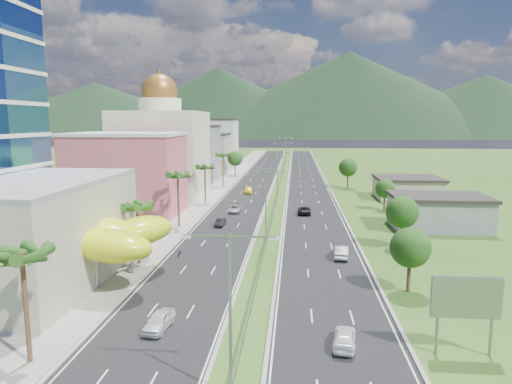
# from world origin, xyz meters

# --- Properties ---
(ground) EXTENTS (500.00, 500.00, 0.00)m
(ground) POSITION_xyz_m (0.00, 0.00, 0.00)
(ground) COLOR #2D5119
(ground) RESTS_ON ground
(road_left) EXTENTS (11.00, 260.00, 0.04)m
(road_left) POSITION_xyz_m (-7.50, 90.00, 0.02)
(road_left) COLOR black
(road_left) RESTS_ON ground
(road_right) EXTENTS (11.00, 260.00, 0.04)m
(road_right) POSITION_xyz_m (7.50, 90.00, 0.02)
(road_right) COLOR black
(road_right) RESTS_ON ground
(sidewalk_left) EXTENTS (7.00, 260.00, 0.12)m
(sidewalk_left) POSITION_xyz_m (-17.00, 90.00, 0.06)
(sidewalk_left) COLOR gray
(sidewalk_left) RESTS_ON ground
(median_guardrail) EXTENTS (0.10, 216.06, 0.76)m
(median_guardrail) POSITION_xyz_m (0.00, 71.99, 0.62)
(median_guardrail) COLOR gray
(median_guardrail) RESTS_ON ground
(streetlight_median_a) EXTENTS (6.04, 0.25, 11.00)m
(streetlight_median_a) POSITION_xyz_m (0.00, -25.00, 6.75)
(streetlight_median_a) COLOR gray
(streetlight_median_a) RESTS_ON ground
(streetlight_median_b) EXTENTS (6.04, 0.25, 11.00)m
(streetlight_median_b) POSITION_xyz_m (0.00, 10.00, 6.75)
(streetlight_median_b) COLOR gray
(streetlight_median_b) RESTS_ON ground
(streetlight_median_c) EXTENTS (6.04, 0.25, 11.00)m
(streetlight_median_c) POSITION_xyz_m (0.00, 50.00, 6.75)
(streetlight_median_c) COLOR gray
(streetlight_median_c) RESTS_ON ground
(streetlight_median_d) EXTENTS (6.04, 0.25, 11.00)m
(streetlight_median_d) POSITION_xyz_m (0.00, 95.00, 6.75)
(streetlight_median_d) COLOR gray
(streetlight_median_d) RESTS_ON ground
(streetlight_median_e) EXTENTS (6.04, 0.25, 11.00)m
(streetlight_median_e) POSITION_xyz_m (0.00, 140.00, 6.75)
(streetlight_median_e) COLOR gray
(streetlight_median_e) RESTS_ON ground
(lime_canopy) EXTENTS (18.00, 15.00, 7.40)m
(lime_canopy) POSITION_xyz_m (-20.00, -4.00, 4.99)
(lime_canopy) COLOR #CEDE15
(lime_canopy) RESTS_ON ground
(pink_shophouse) EXTENTS (20.00, 15.00, 15.00)m
(pink_shophouse) POSITION_xyz_m (-28.00, 32.00, 7.50)
(pink_shophouse) COLOR #D05569
(pink_shophouse) RESTS_ON ground
(domed_building) EXTENTS (20.00, 20.00, 28.70)m
(domed_building) POSITION_xyz_m (-28.00, 55.00, 11.35)
(domed_building) COLOR beige
(domed_building) RESTS_ON ground
(midrise_grey) EXTENTS (16.00, 15.00, 16.00)m
(midrise_grey) POSITION_xyz_m (-27.00, 80.00, 8.00)
(midrise_grey) COLOR gray
(midrise_grey) RESTS_ON ground
(midrise_beige) EXTENTS (16.00, 15.00, 13.00)m
(midrise_beige) POSITION_xyz_m (-27.00, 102.00, 6.50)
(midrise_beige) COLOR #AD9F8E
(midrise_beige) RESTS_ON ground
(midrise_white) EXTENTS (16.00, 15.00, 18.00)m
(midrise_white) POSITION_xyz_m (-27.00, 125.00, 9.00)
(midrise_white) COLOR silver
(midrise_white) RESTS_ON ground
(billboard) EXTENTS (5.20, 0.35, 6.20)m
(billboard) POSITION_xyz_m (17.00, -18.00, 4.42)
(billboard) COLOR gray
(billboard) RESTS_ON ground
(shed_near) EXTENTS (15.00, 10.00, 5.00)m
(shed_near) POSITION_xyz_m (28.00, 25.00, 2.50)
(shed_near) COLOR gray
(shed_near) RESTS_ON ground
(shed_far) EXTENTS (14.00, 12.00, 4.40)m
(shed_far) POSITION_xyz_m (30.00, 55.00, 2.20)
(shed_far) COLOR #AD9F8E
(shed_far) RESTS_ON ground
(palm_tree_a) EXTENTS (3.60, 3.60, 9.10)m
(palm_tree_a) POSITION_xyz_m (-15.50, -22.00, 8.02)
(palm_tree_a) COLOR #47301C
(palm_tree_a) RESTS_ON ground
(palm_tree_b) EXTENTS (3.60, 3.60, 8.10)m
(palm_tree_b) POSITION_xyz_m (-15.50, 2.00, 7.06)
(palm_tree_b) COLOR #47301C
(palm_tree_b) RESTS_ON ground
(palm_tree_c) EXTENTS (3.60, 3.60, 9.60)m
(palm_tree_c) POSITION_xyz_m (-15.50, 22.00, 8.50)
(palm_tree_c) COLOR #47301C
(palm_tree_c) RESTS_ON ground
(palm_tree_d) EXTENTS (3.60, 3.60, 8.60)m
(palm_tree_d) POSITION_xyz_m (-15.50, 45.00, 7.54)
(palm_tree_d) COLOR #47301C
(palm_tree_d) RESTS_ON ground
(palm_tree_e) EXTENTS (3.60, 3.60, 9.40)m
(palm_tree_e) POSITION_xyz_m (-15.50, 70.00, 8.31)
(palm_tree_e) COLOR #47301C
(palm_tree_e) RESTS_ON ground
(leafy_tree_lfar) EXTENTS (4.90, 4.90, 8.05)m
(leafy_tree_lfar) POSITION_xyz_m (-15.50, 95.00, 5.58)
(leafy_tree_lfar) COLOR #47301C
(leafy_tree_lfar) RESTS_ON ground
(leafy_tree_ra) EXTENTS (4.20, 4.20, 6.90)m
(leafy_tree_ra) POSITION_xyz_m (16.00, -5.00, 4.78)
(leafy_tree_ra) COLOR #47301C
(leafy_tree_ra) RESTS_ON ground
(leafy_tree_rb) EXTENTS (4.55, 4.55, 7.47)m
(leafy_tree_rb) POSITION_xyz_m (19.00, 12.00, 5.18)
(leafy_tree_rb) COLOR #47301C
(leafy_tree_rb) RESTS_ON ground
(leafy_tree_rc) EXTENTS (3.85, 3.85, 6.33)m
(leafy_tree_rc) POSITION_xyz_m (22.00, 40.00, 4.37)
(leafy_tree_rc) COLOR #47301C
(leafy_tree_rc) RESTS_ON ground
(leafy_tree_rd) EXTENTS (4.90, 4.90, 8.05)m
(leafy_tree_rd) POSITION_xyz_m (18.00, 70.00, 5.58)
(leafy_tree_rd) COLOR #47301C
(leafy_tree_rd) RESTS_ON ground
(mountain_ridge) EXTENTS (860.00, 140.00, 90.00)m
(mountain_ridge) POSITION_xyz_m (60.00, 450.00, 0.00)
(mountain_ridge) COLOR black
(mountain_ridge) RESTS_ON ground
(car_white_near_left) EXTENTS (2.20, 4.49, 1.47)m
(car_white_near_left) POSITION_xyz_m (-7.55, -15.83, 0.78)
(car_white_near_left) COLOR white
(car_white_near_left) RESTS_ON road_left
(car_dark_left) EXTENTS (1.48, 3.93, 1.28)m
(car_dark_left) POSITION_xyz_m (-8.58, 23.15, 0.68)
(car_dark_left) COLOR black
(car_dark_left) RESTS_ON road_left
(car_silver_mid_left) EXTENTS (2.35, 5.01, 1.39)m
(car_silver_mid_left) POSITION_xyz_m (-7.68, 35.02, 0.73)
(car_silver_mid_left) COLOR #A3A5AB
(car_silver_mid_left) RESTS_ON road_left
(car_yellow_far_left) EXTENTS (2.37, 5.11, 1.45)m
(car_yellow_far_left) POSITION_xyz_m (-7.45, 59.10, 0.76)
(car_yellow_far_left) COLOR yellow
(car_yellow_far_left) RESTS_ON road_left
(car_white_near_right) EXTENTS (2.37, 4.59, 1.49)m
(car_white_near_right) POSITION_xyz_m (8.07, -17.51, 0.79)
(car_white_near_right) COLOR white
(car_white_near_right) RESTS_ON road_right
(car_silver_right) EXTENTS (2.31, 5.08, 1.62)m
(car_silver_right) POSITION_xyz_m (10.22, 6.61, 0.85)
(car_silver_right) COLOR #9FA3A7
(car_silver_right) RESTS_ON road_right
(car_dark_far_right) EXTENTS (2.44, 5.25, 1.46)m
(car_dark_far_right) POSITION_xyz_m (5.85, 34.57, 0.77)
(car_dark_far_right) COLOR black
(car_dark_far_right) RESTS_ON road_right
(motorcycle) EXTENTS (0.68, 1.89, 1.19)m
(motorcycle) POSITION_xyz_m (-11.15, 5.23, 0.64)
(motorcycle) COLOR black
(motorcycle) RESTS_ON road_left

